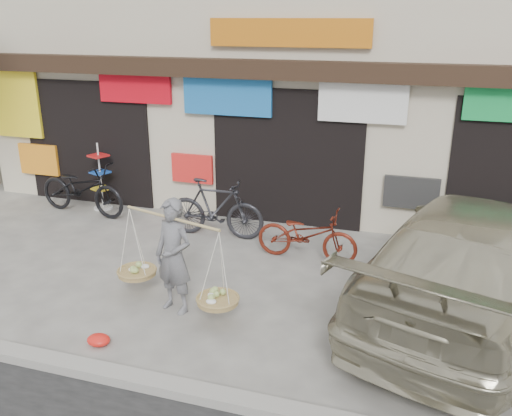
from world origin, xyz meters
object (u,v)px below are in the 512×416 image
(street_vendor, at_px, (174,261))
(bike_1, at_px, (215,208))
(bike_2, at_px, (307,235))
(bike_0, at_px, (82,188))
(display_rack, at_px, (101,183))
(suv, at_px, (479,257))

(street_vendor, distance_m, bike_1, 2.77)
(bike_2, bearing_deg, bike_0, 83.31)
(bike_0, distance_m, display_rack, 0.45)
(bike_0, xyz_separation_m, bike_1, (3.15, -0.35, 0.01))
(display_rack, bearing_deg, bike_0, -117.98)
(suv, bearing_deg, display_rack, 1.91)
(bike_0, relative_size, bike_1, 1.13)
(street_vendor, distance_m, bike_2, 2.65)
(bike_2, height_order, suv, suv)
(street_vendor, relative_size, bike_1, 1.07)
(street_vendor, bearing_deg, bike_2, 73.82)
(street_vendor, xyz_separation_m, bike_2, (1.42, 2.22, -0.31))
(street_vendor, height_order, display_rack, street_vendor)
(bike_1, relative_size, display_rack, 1.29)
(bike_0, xyz_separation_m, display_rack, (0.21, 0.40, 0.03))
(bike_1, height_order, suv, suv)
(bike_0, bearing_deg, display_rack, -20.57)
(bike_1, xyz_separation_m, suv, (4.52, -1.44, 0.25))
(bike_2, height_order, display_rack, display_rack)
(street_vendor, xyz_separation_m, display_rack, (-3.40, 3.47, -0.18))
(street_vendor, height_order, bike_1, street_vendor)
(street_vendor, height_order, bike_2, street_vendor)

